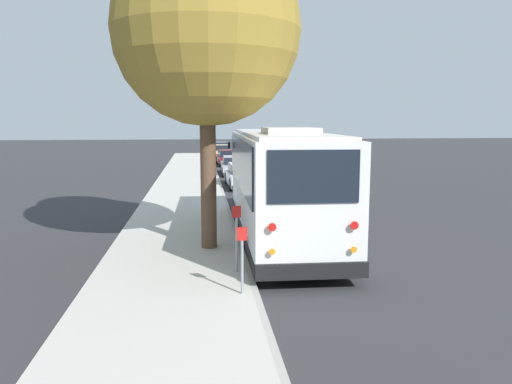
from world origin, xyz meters
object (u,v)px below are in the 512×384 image
parked_sedan_white (243,176)px  parked_sedan_silver (234,166)px  shuttle_bus (280,179)px  parked_sedan_maroon (228,158)px  sign_post_near (242,260)px  sign_post_far (237,238)px  parked_sedan_gray (220,148)px  street_tree (206,19)px  parked_sedan_tan (221,152)px

parked_sedan_white → parked_sedan_silver: size_ratio=1.04×
shuttle_bus → parked_sedan_silver: bearing=1.5°
parked_sedan_maroon → sign_post_near: sign_post_near is taller
sign_post_near → sign_post_far: 1.54m
parked_sedan_maroon → parked_sedan_gray: (14.00, 0.05, -0.00)m
parked_sedan_gray → street_tree: bearing=174.3°
parked_sedan_maroon → parked_sedan_tan: bearing=-0.5°
shuttle_bus → parked_sedan_silver: shuttle_bus is taller
street_tree → parked_sedan_gray: bearing=-2.9°
parked_sedan_maroon → street_tree: (-27.09, 2.12, 5.88)m
parked_sedan_white → parked_sedan_gray: size_ratio=1.09×
parked_sedan_silver → sign_post_near: size_ratio=3.17×
parked_sedan_maroon → street_tree: 27.80m
parked_sedan_tan → sign_post_near: sign_post_near is taller
parked_sedan_tan → parked_sedan_gray: size_ratio=1.02×
sign_post_near → sign_post_far: bearing=0.0°
shuttle_bus → parked_sedan_maroon: 25.91m
parked_sedan_silver → parked_sedan_tan: 14.48m
parked_sedan_white → sign_post_far: (-16.14, 1.55, 0.36)m
parked_sedan_silver → sign_post_far: bearing=176.8°
parked_sedan_silver → parked_sedan_maroon: bearing=0.6°
parked_sedan_white → parked_sedan_silver: (6.36, 0.04, -0.04)m
sign_post_near → parked_sedan_maroon: bearing=-2.8°
shuttle_bus → sign_post_near: size_ratio=7.04×
parked_sedan_silver → street_tree: (-19.97, 2.11, 5.88)m
parked_sedan_tan → parked_sedan_gray: (6.63, -0.22, -0.03)m
parked_sedan_white → parked_sedan_maroon: (13.47, 0.04, -0.03)m
parked_sedan_white → parked_sedan_silver: parked_sedan_white is taller
sign_post_near → sign_post_far: size_ratio=0.89×
parked_sedan_silver → shuttle_bus: bearing=-178.9°
parked_sedan_gray → sign_post_far: bearing=175.3°
parked_sedan_tan → sign_post_far: size_ratio=2.72×
parked_sedan_silver → parked_sedan_gray: bearing=0.8°
parked_sedan_white → sign_post_near: bearing=173.1°
parked_sedan_maroon → parked_sedan_silver: bearing=177.4°
parked_sedan_tan → street_tree: 34.99m
sign_post_far → parked_sedan_white: bearing=-5.5°
shuttle_bus → parked_sedan_maroon: (25.87, 0.15, -1.33)m
parked_sedan_maroon → sign_post_far: (-29.61, 1.51, 0.39)m
parked_sedan_tan → parked_sedan_white: bearing=178.3°
parked_sedan_gray → sign_post_near: 45.17m
parked_sedan_maroon → sign_post_near: (-31.15, 1.51, 0.30)m
shuttle_bus → street_tree: size_ratio=1.08×
parked_sedan_gray → street_tree: size_ratio=0.46×
parked_sedan_gray → parked_sedan_maroon: bearing=177.4°
street_tree → sign_post_far: 6.07m
parked_sedan_tan → street_tree: size_ratio=0.47×
parked_sedan_maroon → sign_post_far: 29.66m
parked_sedan_tan → sign_post_far: bearing=175.5°
parked_sedan_gray → street_tree: (-41.08, 2.07, 5.88)m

